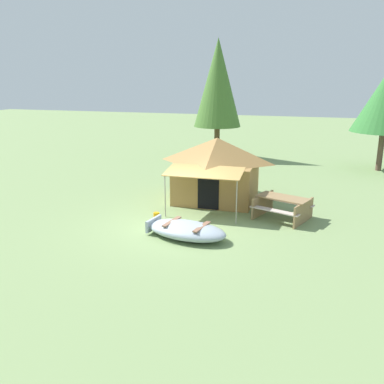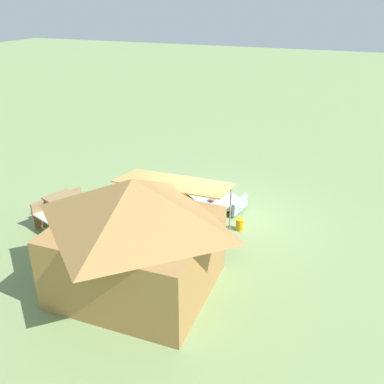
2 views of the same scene
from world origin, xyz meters
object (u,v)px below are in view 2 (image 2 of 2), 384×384
Objects in this scene: canvas_cabin_tent at (136,234)px; cooler_box at (136,251)px; beached_rowboat at (204,196)px; picnic_table at (74,213)px; fuel_can at (240,225)px.

cooler_box is at bearing -58.03° from canvas_cabin_tent.
picnic_table is (2.53, 2.55, 0.22)m from beached_rowboat.
canvas_cabin_tent is 13.20× the size of fuel_can.
canvas_cabin_tent reaches higher than beached_rowboat.
beached_rowboat is 1.72m from fuel_can.
beached_rowboat is at bearing -134.72° from picnic_table.
canvas_cabin_tent is at bearing 66.83° from fuel_can.
canvas_cabin_tent reaches higher than cooler_box.
fuel_can is at bearing -113.17° from canvas_cabin_tent.
fuel_can is (-1.82, -2.07, -0.03)m from cooler_box.
picnic_table is at bearing 45.28° from beached_rowboat.
cooler_box is (0.56, -0.89, -1.06)m from canvas_cabin_tent.
canvas_cabin_tent is at bearing 121.97° from cooler_box.
canvas_cabin_tent is 8.17× the size of cooler_box.
beached_rowboat is at bearing -88.79° from canvas_cabin_tent.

